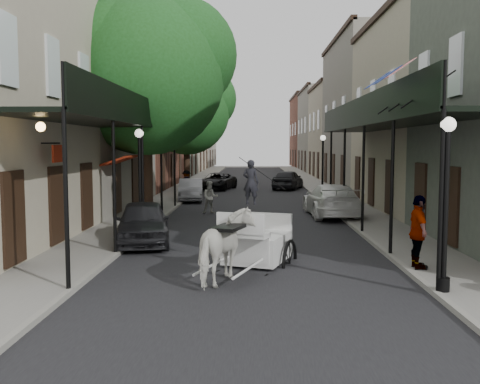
# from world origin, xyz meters

# --- Properties ---
(ground) EXTENTS (140.00, 140.00, 0.00)m
(ground) POSITION_xyz_m (0.00, 0.00, 0.00)
(ground) COLOR gray
(ground) RESTS_ON ground
(road) EXTENTS (8.00, 90.00, 0.01)m
(road) POSITION_xyz_m (0.00, 20.00, 0.01)
(road) COLOR black
(road) RESTS_ON ground
(sidewalk_left) EXTENTS (2.20, 90.00, 0.12)m
(sidewalk_left) POSITION_xyz_m (-5.00, 20.00, 0.06)
(sidewalk_left) COLOR gray
(sidewalk_left) RESTS_ON ground
(sidewalk_right) EXTENTS (2.20, 90.00, 0.12)m
(sidewalk_right) POSITION_xyz_m (5.00, 20.00, 0.06)
(sidewalk_right) COLOR gray
(sidewalk_right) RESTS_ON ground
(building_row_left) EXTENTS (5.00, 80.00, 10.50)m
(building_row_left) POSITION_xyz_m (-8.60, 30.00, 5.25)
(building_row_left) COLOR #A8A086
(building_row_left) RESTS_ON ground
(building_row_right) EXTENTS (5.00, 80.00, 10.50)m
(building_row_right) POSITION_xyz_m (8.60, 30.00, 5.25)
(building_row_right) COLOR gray
(building_row_right) RESTS_ON ground
(gallery_left) EXTENTS (2.20, 18.05, 4.88)m
(gallery_left) POSITION_xyz_m (-4.79, 6.98, 4.05)
(gallery_left) COLOR black
(gallery_left) RESTS_ON sidewalk_left
(gallery_right) EXTENTS (2.20, 18.05, 4.88)m
(gallery_right) POSITION_xyz_m (4.79, 6.98, 4.05)
(gallery_right) COLOR black
(gallery_right) RESTS_ON sidewalk_right
(tree_near) EXTENTS (7.31, 6.80, 9.63)m
(tree_near) POSITION_xyz_m (-4.20, 10.18, 6.49)
(tree_near) COLOR #382619
(tree_near) RESTS_ON sidewalk_left
(tree_far) EXTENTS (6.45, 6.00, 8.61)m
(tree_far) POSITION_xyz_m (-4.25, 24.18, 5.84)
(tree_far) COLOR #382619
(tree_far) RESTS_ON sidewalk_left
(lamppost_right_near) EXTENTS (0.32, 0.32, 3.71)m
(lamppost_right_near) POSITION_xyz_m (4.10, -2.00, 2.05)
(lamppost_right_near) COLOR black
(lamppost_right_near) RESTS_ON sidewalk_right
(lamppost_left) EXTENTS (0.32, 0.32, 3.71)m
(lamppost_left) POSITION_xyz_m (-4.10, 6.00, 2.05)
(lamppost_left) COLOR black
(lamppost_left) RESTS_ON sidewalk_left
(lamppost_right_far) EXTENTS (0.32, 0.32, 3.71)m
(lamppost_right_far) POSITION_xyz_m (4.10, 18.00, 2.05)
(lamppost_right_far) COLOR black
(lamppost_right_far) RESTS_ON sidewalk_right
(horse) EXTENTS (1.54, 2.24, 1.73)m
(horse) POSITION_xyz_m (-0.59, -1.00, 0.86)
(horse) COLOR silver
(horse) RESTS_ON ground
(carriage) EXTENTS (2.31, 2.87, 2.89)m
(carriage) POSITION_xyz_m (0.28, 1.55, 1.12)
(carriage) COLOR black
(carriage) RESTS_ON ground
(pedestrian_walking) EXTENTS (0.85, 0.71, 1.55)m
(pedestrian_walking) POSITION_xyz_m (-2.00, 11.87, 0.78)
(pedestrian_walking) COLOR beige
(pedestrian_walking) RESTS_ON ground
(pedestrian_sidewalk_left) EXTENTS (1.11, 0.80, 1.55)m
(pedestrian_sidewalk_left) POSITION_xyz_m (-4.20, 20.41, 0.89)
(pedestrian_sidewalk_left) COLOR gray
(pedestrian_sidewalk_left) RESTS_ON sidewalk_left
(pedestrian_sidewalk_right) EXTENTS (0.47, 1.10, 1.87)m
(pedestrian_sidewalk_right) POSITION_xyz_m (4.20, 0.10, 1.06)
(pedestrian_sidewalk_right) COLOR gray
(pedestrian_sidewalk_right) RESTS_ON sidewalk_right
(car_left_near) EXTENTS (2.39, 4.40, 1.42)m
(car_left_near) POSITION_xyz_m (-3.60, 4.00, 0.71)
(car_left_near) COLOR black
(car_left_near) RESTS_ON ground
(car_left_mid) EXTENTS (1.72, 4.00, 1.28)m
(car_left_mid) POSITION_xyz_m (-3.60, 17.66, 0.64)
(car_left_mid) COLOR #9E9DA3
(car_left_mid) RESTS_ON ground
(car_left_far) EXTENTS (3.01, 4.81, 1.24)m
(car_left_far) POSITION_xyz_m (-2.60, 25.49, 0.62)
(car_left_far) COLOR black
(car_left_far) RESTS_ON ground
(car_right_near) EXTENTS (2.30, 5.24, 1.50)m
(car_right_near) POSITION_xyz_m (3.60, 10.93, 0.75)
(car_right_near) COLOR white
(car_right_near) RESTS_ON ground
(car_right_far) EXTENTS (2.82, 4.58, 1.45)m
(car_right_far) POSITION_xyz_m (2.60, 25.98, 0.73)
(car_right_far) COLOR black
(car_right_far) RESTS_ON ground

